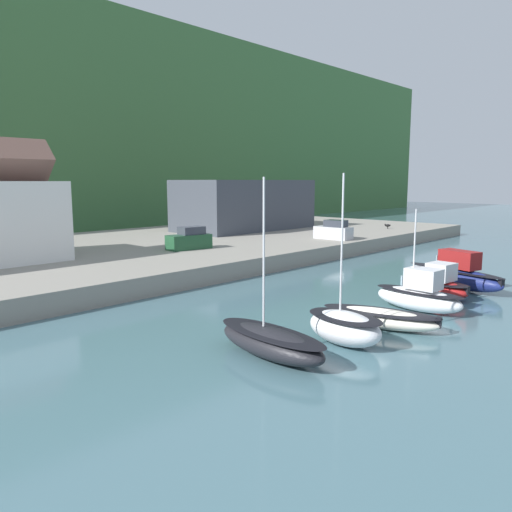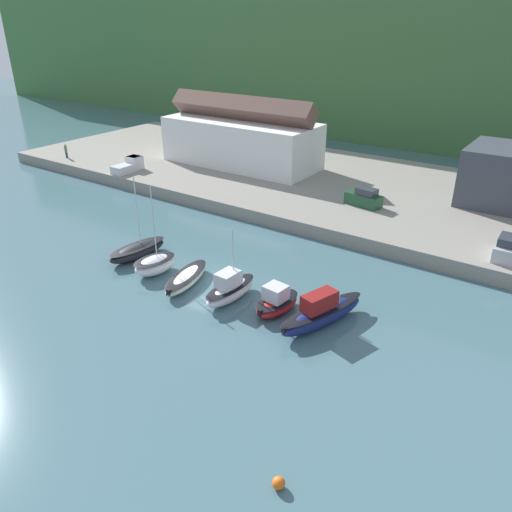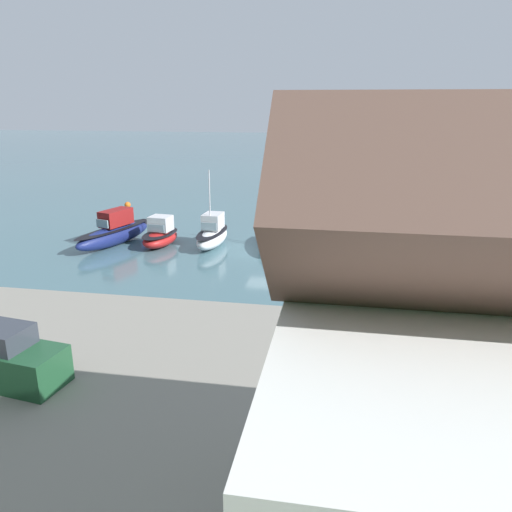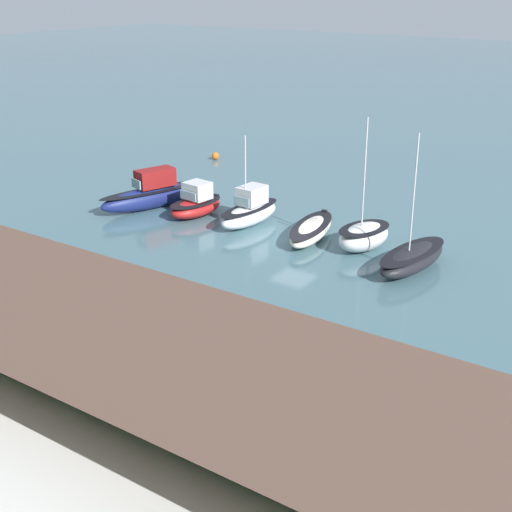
{
  "view_description": "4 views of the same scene",
  "coord_description": "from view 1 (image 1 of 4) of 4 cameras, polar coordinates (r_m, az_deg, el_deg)",
  "views": [
    {
      "loc": [
        -24.46,
        -14.4,
        7.96
      ],
      "look_at": [
        1.51,
        9.84,
        2.62
      ],
      "focal_mm": 35.0,
      "sensor_mm": 36.0,
      "label": 1
    },
    {
      "loc": [
        26.81,
        -29.79,
        21.69
      ],
      "look_at": [
        3.4,
        4.0,
        1.7
      ],
      "focal_mm": 35.0,
      "sensor_mm": 36.0,
      "label": 2
    },
    {
      "loc": [
        -5.92,
        36.95,
        11.33
      ],
      "look_at": [
        -0.34,
        5.14,
        1.34
      ],
      "focal_mm": 35.0,
      "sensor_mm": 36.0,
      "label": 3
    },
    {
      "loc": [
        -22.38,
        36.81,
        16.08
      ],
      "look_at": [
        -1.82,
        6.99,
        1.74
      ],
      "focal_mm": 50.0,
      "sensor_mm": 36.0,
      "label": 4
    }
  ],
  "objects": [
    {
      "name": "quay_promenade",
      "position": [
        50.76,
        -17.65,
        -0.01
      ],
      "size": [
        101.01,
        31.3,
        1.51
      ],
      "color": "gray",
      "rests_on": "ground_plane"
    },
    {
      "name": "parked_car_1",
      "position": [
        48.1,
        -7.61,
        1.88
      ],
      "size": [
        4.42,
        2.39,
        2.16
      ],
      "rotation": [
        0.0,
        0.0,
        1.43
      ],
      "color": "#1E4C2D",
      "rests_on": "quay_promenade"
    },
    {
      "name": "moored_boat_5",
      "position": [
        40.15,
        21.76,
        -1.94
      ],
      "size": [
        4.24,
        8.5,
        2.9
      ],
      "rotation": [
        0.0,
        0.0,
        -0.3
      ],
      "color": "navy",
      "rests_on": "ground_plane"
    },
    {
      "name": "moored_boat_2",
      "position": [
        28.32,
        14.04,
        -6.85
      ],
      "size": [
        3.54,
        6.83,
        1.04
      ],
      "rotation": [
        0.0,
        0.0,
        0.23
      ],
      "color": "white",
      "rests_on": "ground_plane"
    },
    {
      "name": "moored_boat_3",
      "position": [
        32.47,
        18.15,
        -4.27
      ],
      "size": [
        2.26,
        5.8,
        6.28
      ],
      "rotation": [
        0.0,
        0.0,
        -0.05
      ],
      "color": "white",
      "rests_on": "ground_plane"
    },
    {
      "name": "parked_car_0",
      "position": [
        56.58,
        8.86,
        2.84
      ],
      "size": [
        1.89,
        4.24,
        2.16
      ],
      "rotation": [
        0.0,
        0.0,
        0.02
      ],
      "color": "#B7B7BC",
      "rests_on": "quay_promenade"
    },
    {
      "name": "moored_boat_0",
      "position": [
        23.01,
        1.67,
        -9.77
      ],
      "size": [
        2.83,
        6.66,
        8.15
      ],
      "rotation": [
        0.0,
        0.0,
        -0.1
      ],
      "color": "black",
      "rests_on": "ground_plane"
    },
    {
      "name": "moored_boat_1",
      "position": [
        25.08,
        10.08,
        -7.98
      ],
      "size": [
        3.04,
        4.53,
        8.34
      ],
      "rotation": [
        0.0,
        0.0,
        -0.15
      ],
      "color": "white",
      "rests_on": "ground_plane"
    },
    {
      "name": "ground_plane",
      "position": [
        29.48,
        12.18,
        -7.31
      ],
      "size": [
        320.0,
        320.0,
        0.0
      ],
      "primitive_type": "plane",
      "color": "#476B75"
    },
    {
      "name": "yacht_club_building",
      "position": [
        67.39,
        -1.25,
        5.87
      ],
      "size": [
        18.77,
        9.27,
        6.6
      ],
      "color": "#3D424C",
      "rests_on": "quay_promenade"
    },
    {
      "name": "dog_on_quay",
      "position": [
        70.51,
        14.8,
        3.4
      ],
      "size": [
        0.79,
        0.77,
        0.68
      ],
      "rotation": [
        0.0,
        0.0,
        0.82
      ],
      "color": "black",
      "rests_on": "quay_promenade"
    },
    {
      "name": "moored_boat_4",
      "position": [
        36.54,
        20.09,
        -3.14
      ],
      "size": [
        2.77,
        4.71,
        2.45
      ],
      "rotation": [
        0.0,
        0.0,
        -0.11
      ],
      "color": "red",
      "rests_on": "ground_plane"
    }
  ]
}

